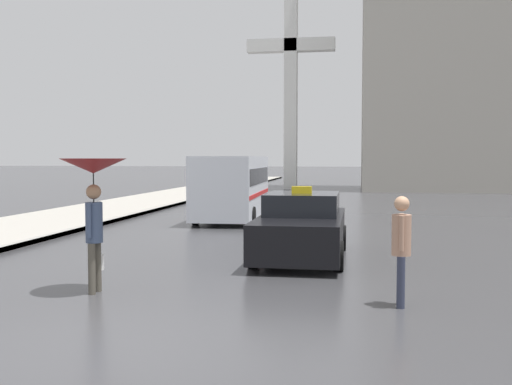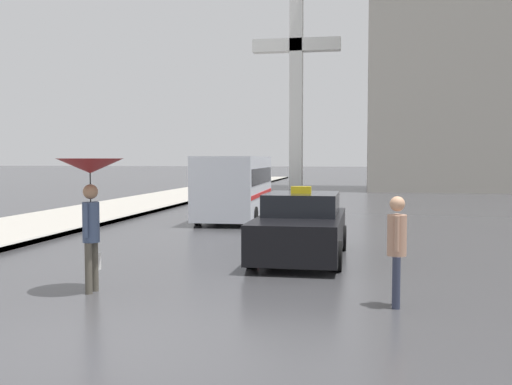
{
  "view_description": "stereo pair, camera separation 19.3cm",
  "coord_description": "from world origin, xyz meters",
  "views": [
    {
      "loc": [
        2.89,
        -6.39,
        2.23
      ],
      "look_at": [
        0.51,
        7.81,
        1.4
      ],
      "focal_mm": 42.0,
      "sensor_mm": 36.0,
      "label": 1
    },
    {
      "loc": [
        3.08,
        -6.36,
        2.23
      ],
      "look_at": [
        0.51,
        7.81,
        1.4
      ],
      "focal_mm": 42.0,
      "sensor_mm": 36.0,
      "label": 2
    }
  ],
  "objects": [
    {
      "name": "pedestrian_man",
      "position": [
        3.57,
        2.73,
        0.97
      ],
      "size": [
        0.3,
        0.44,
        1.66
      ],
      "rotation": [
        0.0,
        0.0,
        -1.63
      ],
      "color": "#2D3347",
      "rests_on": "ground_plane"
    },
    {
      "name": "pedestrian_with_umbrella",
      "position": [
        -1.35,
        2.82,
        1.82
      ],
      "size": [
        1.08,
        1.08,
        2.22
      ],
      "rotation": [
        0.0,
        0.0,
        1.56
      ],
      "color": "#4C473D",
      "rests_on": "ground_plane"
    },
    {
      "name": "ground_plane",
      "position": [
        0.0,
        0.0,
        0.0
      ],
      "size": [
        300.0,
        300.0,
        0.0
      ],
      "primitive_type": "plane",
      "color": "#38383A"
    },
    {
      "name": "monument_cross",
      "position": [
        -1.79,
        36.62,
        8.08
      ],
      "size": [
        6.27,
        0.9,
        14.25
      ],
      "color": "white",
      "rests_on": "ground_plane"
    },
    {
      "name": "taxi",
      "position": [
        1.71,
        6.85,
        0.67
      ],
      "size": [
        1.91,
        4.41,
        1.61
      ],
      "rotation": [
        0.0,
        0.0,
        3.14
      ],
      "color": "black",
      "rests_on": "ground_plane"
    },
    {
      "name": "ambulance_van",
      "position": [
        -1.5,
        14.56,
        1.27
      ],
      "size": [
        2.23,
        5.46,
        2.29
      ],
      "rotation": [
        0.0,
        0.0,
        3.18
      ],
      "color": "silver",
      "rests_on": "ground_plane"
    }
  ]
}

